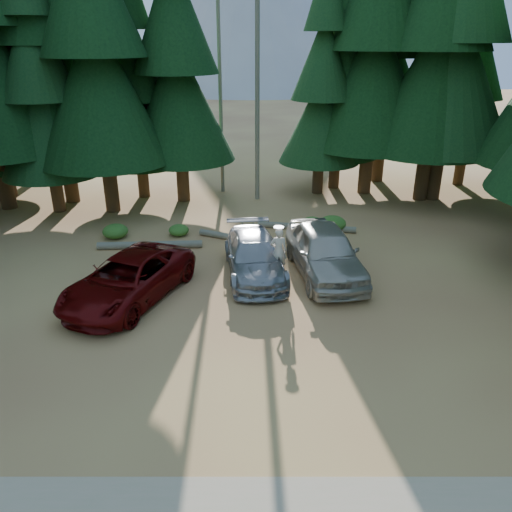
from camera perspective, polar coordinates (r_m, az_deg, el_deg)
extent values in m
plane|color=#996041|center=(14.75, -2.90, -10.18)|extent=(160.00, 160.00, 0.00)
cylinder|color=#676353|center=(26.83, 0.15, 18.90)|extent=(0.24, 0.24, 12.00)
cylinder|color=#676353|center=(28.49, -4.07, 17.10)|extent=(0.20, 0.20, 10.00)
cone|color=gray|center=(97.42, -0.49, 27.00)|extent=(44.00, 44.00, 28.00)
cone|color=gray|center=(107.61, -5.12, 24.47)|extent=(36.00, 36.00, 20.00)
imported|color=#560707|center=(17.34, -14.40, -2.58)|extent=(4.38, 6.02, 1.52)
imported|color=#95969C|center=(18.60, -0.17, -0.07)|extent=(2.64, 5.24, 1.46)
imported|color=#B9B2A4|center=(18.73, 7.86, 0.53)|extent=(2.96, 5.69, 1.85)
imported|color=beige|center=(17.83, 2.59, 0.60)|extent=(0.63, 0.44, 1.67)
cylinder|color=white|center=(17.55, 2.63, 3.29)|extent=(0.36, 0.36, 0.04)
cylinder|color=#676353|center=(21.63, -12.02, 1.25)|extent=(4.42, 0.55, 0.32)
cylinder|color=#676353|center=(22.00, -2.50, 2.10)|extent=(3.23, 1.70, 0.28)
cylinder|color=#676353|center=(23.35, 5.79, 3.31)|extent=(4.52, 1.10, 0.29)
ellipsoid|color=#295F1C|center=(23.14, -15.78, 2.75)|extent=(1.12, 1.12, 0.62)
ellipsoid|color=#295F1C|center=(22.83, -8.82, 2.94)|extent=(0.91, 0.91, 0.50)
ellipsoid|color=#295F1C|center=(20.55, 0.33, 0.97)|extent=(1.04, 1.04, 0.57)
ellipsoid|color=#295F1C|center=(23.53, 6.45, 3.77)|extent=(0.99, 0.99, 0.54)
ellipsoid|color=#295F1C|center=(22.09, 7.94, 2.50)|extent=(1.19, 1.19, 0.65)
ellipsoid|color=#295F1C|center=(23.39, 8.74, 3.70)|extent=(1.25, 1.25, 0.68)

